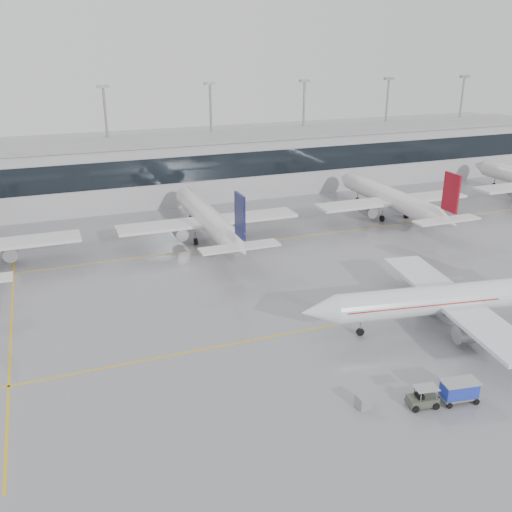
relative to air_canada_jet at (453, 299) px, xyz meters
name	(u,v)px	position (x,y,z in m)	size (l,w,h in m)	color
ground	(294,332)	(-17.55, 4.98, -3.43)	(320.00, 320.00, 0.00)	gray
taxi_line_main	(294,332)	(-17.55, 4.98, -3.43)	(120.00, 0.25, 0.01)	gold
taxi_line_north	(216,248)	(-17.55, 34.98, -3.43)	(120.00, 0.25, 0.01)	gold
taxi_line_cross	(12,319)	(-47.55, 19.98, -3.43)	(0.25, 60.00, 0.01)	gold
terminal	(169,170)	(-17.55, 66.98, 2.57)	(180.00, 15.00, 12.00)	#9FA0A3
terminal_glass	(177,170)	(-17.55, 59.43, 4.07)	(180.00, 0.20, 5.00)	black
terminal_roof	(167,139)	(-17.55, 66.98, 8.77)	(182.00, 16.00, 0.40)	gray
light_masts	(161,129)	(-17.55, 72.98, 9.91)	(156.40, 1.00, 22.60)	gray
air_canada_jet	(453,299)	(0.00, 0.00, 0.00)	(35.13, 27.99, 10.89)	silver
parked_jet_c	(209,219)	(-17.55, 38.67, 0.28)	(29.64, 36.96, 11.72)	silver
parked_jet_d	(392,199)	(17.45, 38.67, 0.28)	(29.64, 36.96, 11.72)	silver
baggage_tug	(422,400)	(-12.42, -11.80, -2.75)	(4.09, 2.04, 1.95)	#3E4336
baggage_cart	(459,390)	(-8.85, -12.33, -2.21)	(3.63, 2.37, 2.10)	gray
gse_unit	(364,402)	(-17.53, -10.15, -2.82)	(1.24, 1.15, 1.24)	gray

